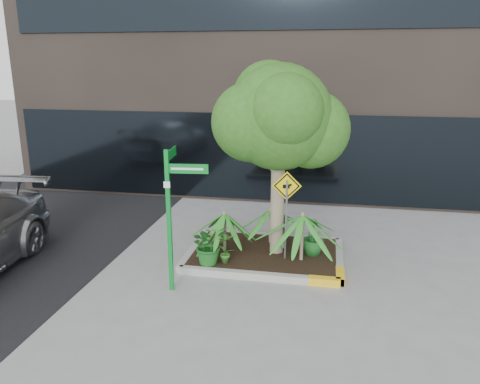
# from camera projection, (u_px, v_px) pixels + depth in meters

# --- Properties ---
(ground) EXTENTS (80.00, 80.00, 0.00)m
(ground) POSITION_uv_depth(u_px,v_px,m) (254.00, 262.00, 9.99)
(ground) COLOR gray
(ground) RESTS_ON ground
(planter) EXTENTS (3.35, 2.36, 0.15)m
(planter) POSITION_uv_depth(u_px,v_px,m) (266.00, 254.00, 10.18)
(planter) COLOR #9E9E99
(planter) RESTS_ON ground
(tree) EXTENTS (2.79, 2.48, 4.19)m
(tree) POSITION_uv_depth(u_px,v_px,m) (279.00, 117.00, 9.45)
(tree) COLOR gray
(tree) RESTS_ON ground
(palm_front) EXTENTS (1.18, 1.18, 1.31)m
(palm_front) POSITION_uv_depth(u_px,v_px,m) (303.00, 215.00, 9.51)
(palm_front) COLOR gray
(palm_front) RESTS_ON ground
(palm_left) EXTENTS (1.03, 1.03, 1.14)m
(palm_left) POSITION_uv_depth(u_px,v_px,m) (224.00, 213.00, 10.02)
(palm_left) COLOR gray
(palm_left) RESTS_ON ground
(palm_back) EXTENTS (0.92, 0.92, 1.02)m
(palm_back) POSITION_uv_depth(u_px,v_px,m) (271.00, 210.00, 10.53)
(palm_back) COLOR gray
(palm_back) RESTS_ON ground
(shrub_a) EXTENTS (1.05, 1.05, 0.83)m
(shrub_a) POSITION_uv_depth(u_px,v_px,m) (209.00, 244.00, 9.49)
(shrub_a) COLOR #1A5B1C
(shrub_a) RESTS_ON planter
(shrub_b) EXTENTS (0.57, 0.57, 0.82)m
(shrub_b) POSITION_uv_depth(u_px,v_px,m) (313.00, 236.00, 9.96)
(shrub_b) COLOR #1B5D21
(shrub_b) RESTS_ON planter
(shrub_c) EXTENTS (0.47, 0.47, 0.65)m
(shrub_c) POSITION_uv_depth(u_px,v_px,m) (226.00, 248.00, 9.54)
(shrub_c) COLOR #2E6720
(shrub_c) RESTS_ON planter
(shrub_d) EXTENTS (0.54, 0.54, 0.70)m
(shrub_d) POSITION_uv_depth(u_px,v_px,m) (280.00, 227.00, 10.65)
(shrub_d) COLOR #1C6322
(shrub_d) RESTS_ON planter
(street_sign_post) EXTENTS (0.82, 0.78, 2.67)m
(street_sign_post) POSITION_uv_depth(u_px,v_px,m) (172.00, 205.00, 8.41)
(street_sign_post) COLOR #0B7E27
(street_sign_post) RESTS_ON ground
(cattle_sign) EXTENTS (0.59, 0.27, 1.90)m
(cattle_sign) POSITION_uv_depth(u_px,v_px,m) (286.00, 201.00, 9.37)
(cattle_sign) COLOR slate
(cattle_sign) RESTS_ON ground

